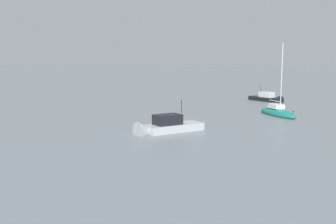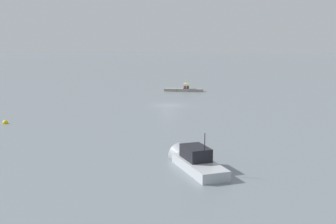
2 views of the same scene
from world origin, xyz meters
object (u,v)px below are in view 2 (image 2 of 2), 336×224
at_px(person_seated_brown_left, 188,87).
at_px(mooring_buoy_near, 5,123).
at_px(motorboat_grey_mid, 193,162).
at_px(person_seated_maroon_right, 185,87).
at_px(umbrella_open_yellow, 186,83).

bearing_deg(person_seated_brown_left, mooring_buoy_near, 70.75).
bearing_deg(motorboat_grey_mid, person_seated_maroon_right, 68.71).
height_order(umbrella_open_yellow, motorboat_grey_mid, motorboat_grey_mid).
bearing_deg(umbrella_open_yellow, person_seated_maroon_right, 9.00).
height_order(person_seated_brown_left, mooring_buoy_near, person_seated_brown_left).
relative_size(person_seated_brown_left, umbrella_open_yellow, 0.55).
relative_size(person_seated_brown_left, mooring_buoy_near, 1.15).
height_order(umbrella_open_yellow, mooring_buoy_near, umbrella_open_yellow).
bearing_deg(person_seated_maroon_right, umbrella_open_yellow, -163.50).
height_order(person_seated_maroon_right, mooring_buoy_near, person_seated_maroon_right).
relative_size(person_seated_maroon_right, motorboat_grey_mid, 0.10).
relative_size(person_seated_brown_left, person_seated_maroon_right, 1.00).
xyz_separation_m(person_seated_maroon_right, mooring_buoy_near, (17.26, 35.20, -0.66)).
bearing_deg(umbrella_open_yellow, person_seated_brown_left, -157.54).
distance_m(person_seated_maroon_right, motorboat_grey_mid, 49.38).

